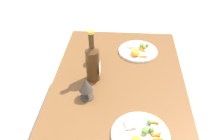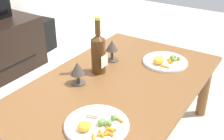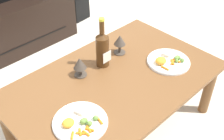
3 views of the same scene
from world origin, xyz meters
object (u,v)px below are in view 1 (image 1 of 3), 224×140
Objects in this scene: dinner_plate_left at (140,134)px; dinner_plate_right at (138,51)px; dining_table at (118,92)px; wine_bottle at (93,62)px; goblet_left at (86,86)px; goblet_right at (94,51)px.

dinner_plate_right is at bearing 0.10° from dinner_plate_left.
dinner_plate_left is 1.02× the size of dinner_plate_right.
dinner_plate_left reaches higher than dining_table.
dinner_plate_left is 0.74m from dinner_plate_right.
wine_bottle reaches higher than goblet_left.
dinner_plate_left is at bearing -129.72° from goblet_left.
goblet_left is 0.40m from dinner_plate_left.
dining_table is 4.66× the size of dinner_plate_right.
wine_bottle is (0.05, 0.16, 0.20)m from dining_table.
goblet_left is 0.93× the size of goblet_right.
goblet_left is at bearing 125.02° from dining_table.
goblet_right is 0.67m from dinner_plate_left.
wine_bottle is 2.61× the size of goblet_left.
goblet_left is at bearing 180.00° from goblet_right.
wine_bottle is at bearing 33.96° from dinner_plate_left.
goblet_right is at bearing 0.00° from goblet_left.
dining_table is 4.55× the size of dinner_plate_left.
dinner_plate_left is at bearing -153.12° from goblet_right.
wine_bottle is 1.20× the size of dinner_plate_right.
goblet_right is (0.22, 0.18, 0.16)m from dining_table.
goblet_left is (-0.17, 0.02, -0.05)m from wine_bottle.
dining_table is 0.40m from dinner_plate_left.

